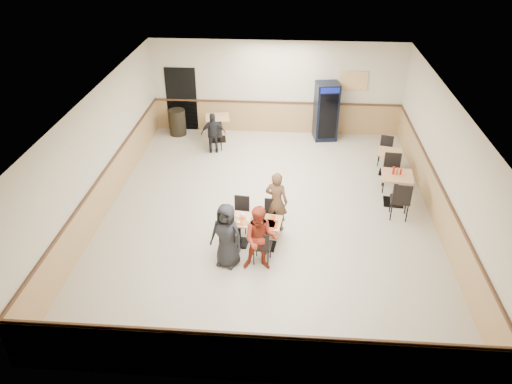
# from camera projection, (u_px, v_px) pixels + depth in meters

# --- Properties ---
(ground) EXTENTS (10.00, 10.00, 0.00)m
(ground) POSITION_uv_depth(u_px,v_px,m) (268.00, 213.00, 12.32)
(ground) COLOR beige
(ground) RESTS_ON ground
(room_shell) EXTENTS (10.00, 10.00, 10.00)m
(room_shell) POSITION_uv_depth(u_px,v_px,m) (336.00, 149.00, 14.10)
(room_shell) COLOR silver
(room_shell) RESTS_ON ground
(main_table) EXTENTS (1.31, 0.77, 0.66)m
(main_table) POSITION_uv_depth(u_px,v_px,m) (253.00, 228.00, 10.97)
(main_table) COLOR black
(main_table) RESTS_ON ground
(main_chairs) EXTENTS (1.27, 1.57, 0.84)m
(main_chairs) POSITION_uv_depth(u_px,v_px,m) (251.00, 229.00, 10.99)
(main_chairs) COLOR black
(main_chairs) RESTS_ON ground
(diner_woman_left) EXTENTS (0.83, 0.67, 1.46)m
(diner_woman_left) POSITION_uv_depth(u_px,v_px,m) (227.00, 235.00, 10.26)
(diner_woman_left) COLOR black
(diner_woman_left) RESTS_ON ground
(diner_woman_right) EXTENTS (0.73, 0.57, 1.48)m
(diner_woman_right) POSITION_uv_depth(u_px,v_px,m) (260.00, 239.00, 10.13)
(diner_woman_right) COLOR maroon
(diner_woman_right) RESTS_ON ground
(diner_man_opposite) EXTENTS (0.61, 0.48, 1.47)m
(diner_man_opposite) POSITION_uv_depth(u_px,v_px,m) (276.00, 201.00, 11.39)
(diner_man_opposite) COLOR brown
(diner_man_opposite) RESTS_ON ground
(lone_diner) EXTENTS (0.77, 0.41, 1.26)m
(lone_diner) POSITION_uv_depth(u_px,v_px,m) (213.00, 133.00, 14.95)
(lone_diner) COLOR black
(lone_diner) RESTS_ON ground
(tabletop_clutter) EXTENTS (1.14, 0.58, 0.12)m
(tabletop_clutter) POSITION_uv_depth(u_px,v_px,m) (254.00, 221.00, 10.80)
(tabletop_clutter) COLOR #BD330C
(tabletop_clutter) RESTS_ON main_table
(side_table_near) EXTENTS (0.83, 0.83, 0.81)m
(side_table_near) POSITION_uv_depth(u_px,v_px,m) (396.00, 185.00, 12.46)
(side_table_near) COLOR black
(side_table_near) RESTS_ON ground
(side_table_near_chair_south) EXTENTS (0.52, 0.52, 1.02)m
(side_table_near_chair_south) POSITION_uv_depth(u_px,v_px,m) (400.00, 199.00, 11.92)
(side_table_near_chair_south) COLOR black
(side_table_near_chair_south) RESTS_ON ground
(side_table_near_chair_north) EXTENTS (0.52, 0.52, 1.02)m
(side_table_near_chair_north) POSITION_uv_depth(u_px,v_px,m) (392.00, 173.00, 13.03)
(side_table_near_chair_north) COLOR black
(side_table_near_chair_north) RESTS_ON ground
(side_table_far) EXTENTS (0.77, 0.77, 0.68)m
(side_table_far) POSITION_uv_depth(u_px,v_px,m) (388.00, 159.00, 13.87)
(side_table_far) COLOR black
(side_table_far) RESTS_ON ground
(side_table_far_chair_south) EXTENTS (0.48, 0.48, 0.86)m
(side_table_far_chair_south) POSITION_uv_depth(u_px,v_px,m) (391.00, 169.00, 13.42)
(side_table_far_chair_south) COLOR black
(side_table_far_chair_south) RESTS_ON ground
(side_table_far_chair_north) EXTENTS (0.48, 0.48, 0.86)m
(side_table_far_chair_north) POSITION_uv_depth(u_px,v_px,m) (385.00, 151.00, 14.35)
(side_table_far_chair_north) COLOR black
(side_table_far_chair_north) RESTS_ON ground
(condiment_caddy) EXTENTS (0.23, 0.06, 0.20)m
(condiment_caddy) POSITION_uv_depth(u_px,v_px,m) (396.00, 171.00, 12.32)
(condiment_caddy) COLOR red
(condiment_caddy) RESTS_ON side_table_near
(back_table) EXTENTS (0.85, 0.85, 0.79)m
(back_table) POSITION_uv_depth(u_px,v_px,m) (218.00, 125.00, 15.77)
(back_table) COLOR black
(back_table) RESTS_ON ground
(back_table_chair_lone) EXTENTS (0.54, 0.54, 1.00)m
(back_table_chair_lone) POSITION_uv_depth(u_px,v_px,m) (215.00, 134.00, 15.24)
(back_table_chair_lone) COLOR black
(back_table_chair_lone) RESTS_ON ground
(pepsi_cooler) EXTENTS (0.79, 0.79, 1.83)m
(pepsi_cooler) POSITION_uv_depth(u_px,v_px,m) (326.00, 111.00, 15.69)
(pepsi_cooler) COLOR black
(pepsi_cooler) RESTS_ON ground
(trash_bin) EXTENTS (0.54, 0.54, 0.84)m
(trash_bin) POSITION_uv_depth(u_px,v_px,m) (177.00, 122.00, 16.21)
(trash_bin) COLOR black
(trash_bin) RESTS_ON ground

